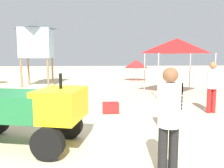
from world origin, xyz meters
name	(u,v)px	position (x,y,z in m)	size (l,w,h in m)	color
ground	(70,146)	(0.00, 0.00, 0.00)	(80.00, 80.00, 0.00)	beige
utility_cart	(23,108)	(-0.92, 0.08, 0.78)	(2.76, 1.83, 1.50)	#1E6B38
stacked_plastic_chairs	(171,101)	(2.39, 0.79, 0.74)	(0.48, 0.48, 1.29)	white
lifeguard_near_left	(169,116)	(1.57, -1.43, 0.96)	(0.32, 0.32, 1.67)	black
lifeguard_near_center	(212,84)	(4.31, 2.38, 0.95)	(0.32, 0.32, 1.65)	red
popup_canopy	(177,46)	(4.57, 6.23, 2.34)	(2.59, 2.59, 2.71)	#B2B2B7
lifeguard_tower	(37,40)	(-2.93, 10.16, 2.87)	(1.98, 1.98, 3.99)	olive
beach_umbrella_left	(136,64)	(3.83, 12.48, 1.29)	(1.79, 1.79, 1.61)	beige
traffic_cone_near	(69,91)	(-0.57, 5.92, 0.27)	(0.37, 0.37, 0.53)	orange
cooler_box	(111,108)	(1.06, 2.65, 0.17)	(0.52, 0.36, 0.34)	red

